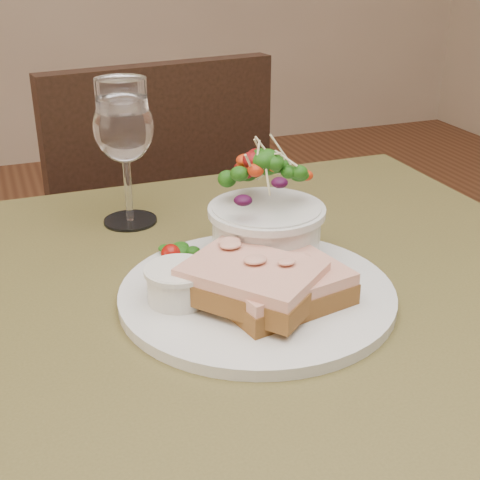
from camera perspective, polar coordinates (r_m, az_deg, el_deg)
name	(u,v)px	position (r m, az deg, el deg)	size (l,w,h in m)	color
cafe_table	(258,382)	(0.75, 1.56, -12.06)	(0.80, 0.80, 0.75)	#4A4320
chair_far	(143,326)	(1.54, -8.30, -7.24)	(0.48, 0.48, 0.90)	black
dinner_plate	(257,294)	(0.70, 1.45, -4.61)	(0.29, 0.29, 0.01)	silver
sandwich_front	(282,286)	(0.67, 3.62, -3.97)	(0.14, 0.11, 0.03)	#523815
sandwich_back	(252,281)	(0.66, 1.01, -3.55)	(0.15, 0.16, 0.03)	#523815
ramekin	(179,282)	(0.67, -5.26, -3.62)	(0.06, 0.06, 0.04)	silver
salad_bowl	(267,208)	(0.74, 2.29, 2.74)	(0.12, 0.12, 0.13)	silver
garnish	(178,253)	(0.76, -5.35, -1.08)	(0.05, 0.04, 0.02)	black
wine_glass	(124,131)	(0.86, -9.88, 9.13)	(0.08, 0.08, 0.18)	white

